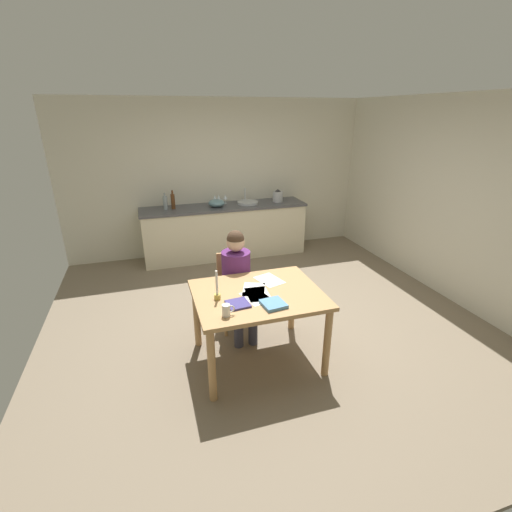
% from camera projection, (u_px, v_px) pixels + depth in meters
% --- Properties ---
extents(ground_plane, '(5.20, 5.20, 0.04)m').
position_uv_depth(ground_plane, '(267.00, 321.00, 4.42)').
color(ground_plane, '#7A6B56').
extents(wall_back, '(5.20, 0.12, 2.60)m').
position_uv_depth(wall_back, '(219.00, 178.00, 6.23)').
color(wall_back, beige).
rests_on(wall_back, ground).
extents(wall_right, '(0.12, 5.20, 2.60)m').
position_uv_depth(wall_right, '(457.00, 201.00, 4.65)').
color(wall_right, beige).
rests_on(wall_right, ground).
extents(kitchen_counter, '(2.79, 0.64, 0.90)m').
position_uv_depth(kitchen_counter, '(225.00, 231.00, 6.23)').
color(kitchen_counter, beige).
rests_on(kitchen_counter, ground).
extents(dining_table, '(1.21, 0.97, 0.76)m').
position_uv_depth(dining_table, '(258.00, 303.00, 3.47)').
color(dining_table, tan).
rests_on(dining_table, ground).
extents(chair_at_table, '(0.40, 0.40, 0.87)m').
position_uv_depth(chair_at_table, '(235.00, 286.00, 4.16)').
color(chair_at_table, tan).
rests_on(chair_at_table, ground).
extents(person_seated, '(0.32, 0.59, 1.19)m').
position_uv_depth(person_seated, '(238.00, 277.00, 3.96)').
color(person_seated, '#592666').
rests_on(person_seated, ground).
extents(coffee_mug, '(0.11, 0.07, 0.10)m').
position_uv_depth(coffee_mug, '(227.00, 310.00, 3.03)').
color(coffee_mug, white).
rests_on(coffee_mug, dining_table).
extents(candlestick, '(0.06, 0.06, 0.29)m').
position_uv_depth(candlestick, '(217.00, 291.00, 3.29)').
color(candlestick, gold).
rests_on(candlestick, dining_table).
extents(book_magazine, '(0.21, 0.21, 0.02)m').
position_uv_depth(book_magazine, '(238.00, 304.00, 3.21)').
color(book_magazine, '#3E377B').
rests_on(book_magazine, dining_table).
extents(book_cookery, '(0.22, 0.23, 0.03)m').
position_uv_depth(book_cookery, '(273.00, 304.00, 3.20)').
color(book_cookery, '#538ABA').
rests_on(book_cookery, dining_table).
extents(paper_letter, '(0.28, 0.34, 0.00)m').
position_uv_depth(paper_letter, '(256.00, 297.00, 3.35)').
color(paper_letter, white).
rests_on(paper_letter, dining_table).
extents(paper_bill, '(0.29, 0.34, 0.00)m').
position_uv_depth(paper_bill, '(269.00, 280.00, 3.69)').
color(paper_bill, white).
rests_on(paper_bill, dining_table).
extents(paper_envelope, '(0.23, 0.31, 0.00)m').
position_uv_depth(paper_envelope, '(258.00, 294.00, 3.41)').
color(paper_envelope, white).
rests_on(paper_envelope, dining_table).
extents(paper_receipt, '(0.30, 0.35, 0.00)m').
position_uv_depth(paper_receipt, '(254.00, 289.00, 3.49)').
color(paper_receipt, white).
rests_on(paper_receipt, dining_table).
extents(sink_unit, '(0.36, 0.36, 0.24)m').
position_uv_depth(sink_unit, '(248.00, 202.00, 6.17)').
color(sink_unit, '#B2B7BC').
rests_on(sink_unit, kitchen_counter).
extents(bottle_oil, '(0.07, 0.07, 0.27)m').
position_uv_depth(bottle_oil, '(165.00, 203.00, 5.76)').
color(bottle_oil, '#8C999E').
rests_on(bottle_oil, kitchen_counter).
extents(bottle_vinegar, '(0.07, 0.07, 0.30)m').
position_uv_depth(bottle_vinegar, '(173.00, 201.00, 5.80)').
color(bottle_vinegar, '#593319').
rests_on(bottle_vinegar, kitchen_counter).
extents(mixing_bowl, '(0.27, 0.27, 0.12)m').
position_uv_depth(mixing_bowl, '(217.00, 203.00, 5.97)').
color(mixing_bowl, '#668C99').
rests_on(mixing_bowl, kitchen_counter).
extents(stovetop_kettle, '(0.18, 0.18, 0.22)m').
position_uv_depth(stovetop_kettle, '(278.00, 196.00, 6.29)').
color(stovetop_kettle, '#B7BABF').
rests_on(stovetop_kettle, kitchen_counter).
extents(wine_glass_near_sink, '(0.07, 0.07, 0.15)m').
position_uv_depth(wine_glass_near_sink, '(225.00, 197.00, 6.17)').
color(wine_glass_near_sink, silver).
rests_on(wine_glass_near_sink, kitchen_counter).
extents(wine_glass_by_kettle, '(0.07, 0.07, 0.15)m').
position_uv_depth(wine_glass_by_kettle, '(219.00, 198.00, 6.14)').
color(wine_glass_by_kettle, silver).
rests_on(wine_glass_by_kettle, kitchen_counter).
extents(wine_glass_back_left, '(0.07, 0.07, 0.15)m').
position_uv_depth(wine_glass_back_left, '(215.00, 198.00, 6.12)').
color(wine_glass_back_left, silver).
rests_on(wine_glass_back_left, kitchen_counter).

